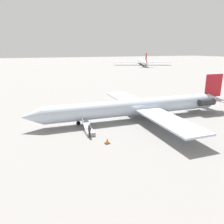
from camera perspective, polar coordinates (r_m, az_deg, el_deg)
name	(u,v)px	position (r m, az deg, el deg)	size (l,w,h in m)	color
ground_plane	(135,119)	(35.97, 6.10, -1.76)	(600.00, 600.00, 0.00)	gray
airplane_main	(141,106)	(35.84, 7.62, 1.45)	(35.15, 27.09, 6.71)	silver
airplane_taxiing_distant	(142,61)	(166.47, 7.83, 12.98)	(39.46, 49.30, 8.83)	silver
boarding_stairs	(89,131)	(29.67, -6.00, -4.90)	(1.31, 4.08, 1.68)	#99999E
passenger	(89,130)	(28.26, -5.92, -4.61)	(0.36, 0.55, 1.74)	#23232D
traffic_cone_near_stairs	(107,141)	(26.47, -1.25, -7.61)	(0.61, 0.61, 0.67)	black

